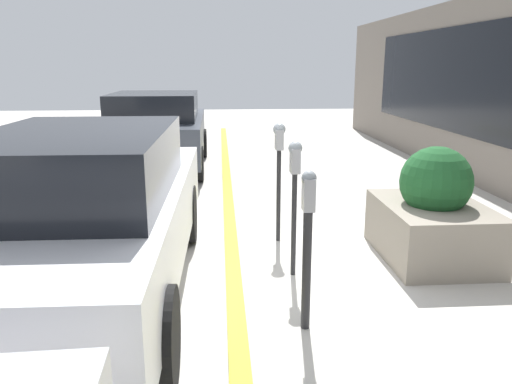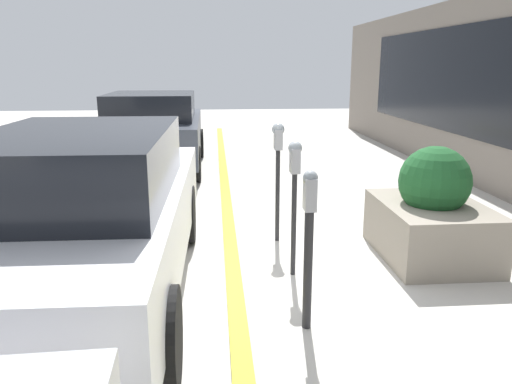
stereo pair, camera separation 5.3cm
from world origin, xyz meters
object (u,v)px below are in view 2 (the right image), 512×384
object	(u,v)px
parking_meter_middle	(278,154)
parking_meter_nearest	(309,233)
parked_car_middle	(86,213)
parked_car_rear	(153,130)
planter_box	(432,215)
parking_meter_second	(295,178)

from	to	relation	value
parking_meter_middle	parking_meter_nearest	bearing A→B (deg)	179.48
parked_car_middle	parked_car_rear	world-z (taller)	parked_car_middle
parking_meter_middle	planter_box	xyz separation A→B (m)	(-0.68, -1.66, -0.60)
parking_meter_second	parked_car_rear	xyz separation A→B (m)	(5.65, 2.05, -0.21)
parking_meter_nearest	parking_meter_middle	world-z (taller)	parking_meter_middle
parking_meter_nearest	parked_car_rear	xyz separation A→B (m)	(6.74, 2.00, -0.01)
parking_meter_second	parked_car_rear	world-z (taller)	parked_car_rear
parking_meter_second	parked_car_rear	distance (m)	6.02
parking_meter_nearest	planter_box	world-z (taller)	parking_meter_nearest
planter_box	parked_car_middle	world-z (taller)	parked_car_middle
parking_meter_middle	parked_car_rear	world-z (taller)	parked_car_rear
parking_meter_second	planter_box	xyz separation A→B (m)	(0.37, -1.63, -0.54)
parking_meter_second	parking_meter_nearest	bearing A→B (deg)	177.11
parking_meter_second	parked_car_rear	size ratio (longest dim) A/B	0.34
parked_car_rear	parking_meter_nearest	bearing A→B (deg)	-164.21
planter_box	parked_car_middle	xyz separation A→B (m)	(-0.76, 3.59, 0.34)
parking_meter_middle	planter_box	size ratio (longest dim) A/B	1.00
parking_meter_second	planter_box	distance (m)	1.75
parking_meter_middle	parked_car_middle	distance (m)	2.42
parking_meter_second	planter_box	bearing A→B (deg)	-77.20
parking_meter_second	parked_car_middle	bearing A→B (deg)	101.14
parking_meter_nearest	parking_meter_middle	xyz separation A→B (m)	(2.14, -0.02, 0.26)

